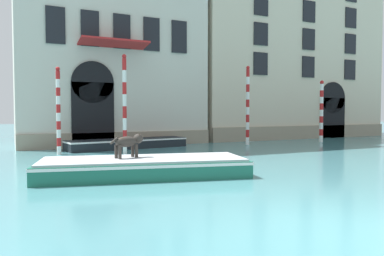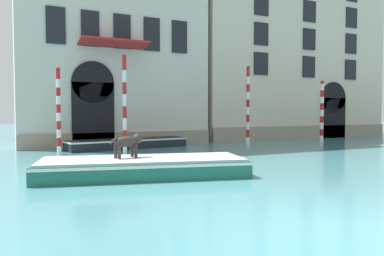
{
  "view_description": "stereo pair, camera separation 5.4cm",
  "coord_description": "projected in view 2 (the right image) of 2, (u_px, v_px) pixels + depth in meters",
  "views": [
    {
      "loc": [
        -5.04,
        -4.56,
        1.99
      ],
      "look_at": [
        2.67,
        11.21,
        1.2
      ],
      "focal_mm": 35.0,
      "sensor_mm": 36.0,
      "label": 1
    },
    {
      "loc": [
        -4.99,
        -4.59,
        1.99
      ],
      "look_at": [
        2.67,
        11.21,
        1.2
      ],
      "focal_mm": 35.0,
      "sensor_mm": 36.0,
      "label": 2
    }
  ],
  "objects": [
    {
      "name": "mooring_pole_1",
      "position": [
        322.0,
        111.0,
        24.12
      ],
      "size": [
        0.24,
        0.24,
        3.97
      ],
      "color": "white",
      "rests_on": "ground_plane"
    },
    {
      "name": "ground_plane",
      "position": [
        338.0,
        228.0,
        6.39
      ],
      "size": [
        120.0,
        120.0,
        0.0
      ],
      "primitive_type": "plane",
      "color": "teal"
    },
    {
      "name": "boat_moored_near_palazzo",
      "position": [
        128.0,
        143.0,
        20.05
      ],
      "size": [
        6.66,
        2.38,
        0.51
      ],
      "rotation": [
        0.0,
        0.0,
        0.14
      ],
      "color": "black",
      "rests_on": "ground_plane"
    },
    {
      "name": "boat_foreground",
      "position": [
        143.0,
        166.0,
        11.43
      ],
      "size": [
        6.61,
        3.69,
        0.56
      ],
      "rotation": [
        0.0,
        0.0,
        -0.24
      ],
      "color": "#1E6651",
      "rests_on": "ground_plane"
    },
    {
      "name": "mooring_pole_3",
      "position": [
        59.0,
        110.0,
        17.11
      ],
      "size": [
        0.2,
        0.2,
        4.02
      ],
      "color": "white",
      "rests_on": "ground_plane"
    },
    {
      "name": "mooring_pole_5",
      "position": [
        125.0,
        104.0,
        17.38
      ],
      "size": [
        0.2,
        0.2,
        4.63
      ],
      "color": "white",
      "rests_on": "ground_plane"
    },
    {
      "name": "palazzo_right",
      "position": [
        282.0,
        50.0,
        29.53
      ],
      "size": [
        15.76,
        6.13,
        13.73
      ],
      "color": "beige",
      "rests_on": "ground_plane"
    },
    {
      "name": "palazzo_left",
      "position": [
        109.0,
        9.0,
        23.49
      ],
      "size": [
        10.95,
        7.4,
        16.87
      ],
      "color": "beige",
      "rests_on": "ground_plane"
    },
    {
      "name": "mooring_pole_0",
      "position": [
        248.0,
        105.0,
        22.09
      ],
      "size": [
        0.21,
        0.21,
        4.66
      ],
      "color": "white",
      "rests_on": "ground_plane"
    },
    {
      "name": "dog_on_deck",
      "position": [
        128.0,
        142.0,
        11.46
      ],
      "size": [
        1.1,
        0.5,
        0.74
      ],
      "rotation": [
        0.0,
        0.0,
        0.25
      ],
      "color": "#332D28",
      "rests_on": "boat_foreground"
    }
  ]
}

